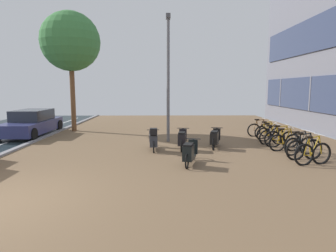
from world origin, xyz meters
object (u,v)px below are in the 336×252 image
Objects in this scene: scooter_near at (153,140)px; scooter_mid at (182,140)px; bicycle_rack_01 at (304,149)px; bicycle_rack_03 at (285,142)px; scooter_far at (190,153)px; bicycle_rack_02 at (300,146)px; street_tree at (70,42)px; bicycle_rack_04 at (281,139)px; scooter_extra at (215,138)px; bicycle_rack_00 at (313,154)px; bicycle_rack_06 at (270,134)px; bicycle_rack_07 at (267,132)px; bicycle_rack_08 at (260,130)px; bicycle_rack_05 at (272,137)px; parked_car_far at (32,123)px; lamp_post at (168,73)px.

scooter_near is 1.19m from scooter_mid.
bicycle_rack_01 reaches higher than bicycle_rack_03.
bicycle_rack_02 is at bearing 17.54° from scooter_far.
street_tree reaches higher than bicycle_rack_01.
scooter_extra is (-2.82, -0.06, 0.04)m from bicycle_rack_04.
bicycle_rack_03 is 0.70m from bicycle_rack_04.
bicycle_rack_00 reaches higher than bicycle_rack_04.
scooter_extra is at bearing -153.40° from bicycle_rack_06.
scooter_far is 10.78m from street_tree.
bicycle_rack_01 is at bearing -34.08° from street_tree.
bicycle_rack_01 is 1.09× the size of bicycle_rack_07.
bicycle_rack_02 is 3.26m from scooter_extra.
bicycle_rack_03 is 2.77m from scooter_extra.
bicycle_rack_07 is 0.70m from bicycle_rack_08.
scooter_extra is at bearing 11.08° from scooter_mid.
bicycle_rack_05 is 0.29× the size of parked_car_far.
street_tree reaches higher than bicycle_rack_05.
street_tree reaches higher than scooter_far.
bicycle_rack_04 is 2.08m from bicycle_rack_07.
bicycle_rack_07 is (-0.01, 3.46, -0.01)m from bicycle_rack_02.
scooter_mid is at bearing 174.93° from bicycle_rack_03.
bicycle_rack_03 is 1.06× the size of bicycle_rack_06.
bicycle_rack_04 reaches higher than scooter_extra.
bicycle_rack_06 is (-0.10, 2.76, -0.01)m from bicycle_rack_02.
bicycle_rack_02 is 0.79× the size of scooter_near.
bicycle_rack_01 is 4.15m from bicycle_rack_07.
bicycle_rack_04 is (0.03, 2.07, -0.00)m from bicycle_rack_01.
bicycle_rack_04 reaches higher than bicycle_rack_02.
bicycle_rack_03 is at bearing 111.46° from bicycle_rack_02.
parked_car_far is at bearing 152.81° from bicycle_rack_00.
scooter_far is at bearing -131.58° from bicycle_rack_07.
scooter_near is (-5.53, 0.83, 0.10)m from bicycle_rack_02.
bicycle_rack_05 is at bearing -93.63° from bicycle_rack_08.
parked_car_far reaches higher than scooter_mid.
bicycle_rack_07 reaches higher than scooter_extra.
bicycle_rack_03 is at bearing 27.04° from scooter_far.
bicycle_rack_06 is 5.59m from lamp_post.
bicycle_rack_01 is (0.05, 0.69, -0.00)m from bicycle_rack_00.
bicycle_rack_01 is 0.82× the size of scooter_mid.
bicycle_rack_02 is 1.03× the size of bicycle_rack_05.
bicycle_rack_07 is at bearing 87.34° from bicycle_rack_00.
bicycle_rack_02 is 0.98× the size of bicycle_rack_03.
bicycle_rack_03 is at bearing -1.48° from scooter_near.
bicycle_rack_03 is 3.46m from bicycle_rack_08.
bicycle_rack_04 is 2.82m from scooter_extra.
bicycle_rack_04 is at bearing -90.13° from bicycle_rack_08.
scooter_far is 0.38× the size of parked_car_far.
bicycle_rack_01 is 0.82× the size of scooter_extra.
bicycle_rack_08 is 5.23m from scooter_mid.
street_tree is at bearing 143.19° from bicycle_rack_00.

